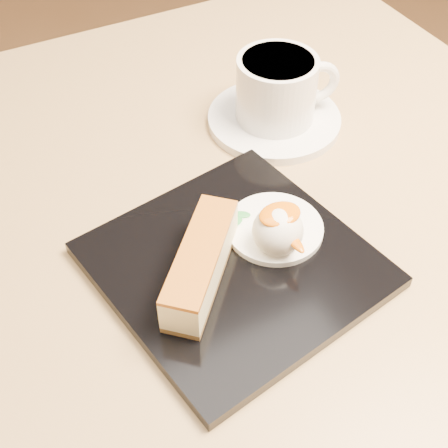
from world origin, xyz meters
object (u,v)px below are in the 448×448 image
ice_cream_scoop (278,231)px  coffee_cup (278,87)px  saucer (274,119)px  dessert_plate (234,265)px  table (230,306)px  cheesecake (201,264)px

ice_cream_scoop → coffee_cup: size_ratio=0.39×
saucer → coffee_cup: (0.00, -0.00, 0.04)m
dessert_plate → ice_cream_scoop: bearing=-7.1°
ice_cream_scoop → saucer: (0.10, 0.17, -0.03)m
table → cheesecake: cheesecake is taller
ice_cream_scoop → coffee_cup: 0.20m
ice_cream_scoop → saucer: ice_cream_scoop is taller
table → ice_cream_scoop: ice_cream_scoop is taller
cheesecake → coffee_cup: coffee_cup is taller
cheesecake → coffee_cup: (0.18, 0.17, 0.02)m
dessert_plate → saucer: 0.22m
table → coffee_cup: size_ratio=6.84×
ice_cream_scoop → coffee_cup: bearing=59.1°
ice_cream_scoop → coffee_cup: coffee_cup is taller
dessert_plate → coffee_cup: coffee_cup is taller
ice_cream_scoop → dessert_plate: bearing=172.9°
dessert_plate → cheesecake: bearing=-171.9°
coffee_cup → table: bearing=-125.1°
table → cheesecake: 0.21m
dessert_plate → ice_cream_scoop: (0.04, -0.01, 0.03)m
dessert_plate → cheesecake: 0.04m
dessert_plate → ice_cream_scoop: size_ratio=4.84×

